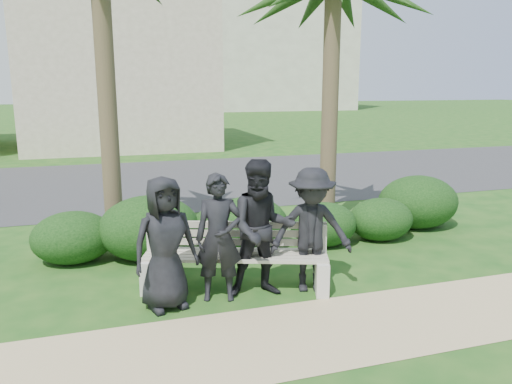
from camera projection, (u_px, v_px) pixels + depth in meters
ground at (256, 277)px, 7.26m from camera, size 160.00×160.00×0.00m
footpath at (305, 334)px, 5.58m from camera, size 30.00×1.60×0.01m
asphalt_street at (175, 180)px, 14.72m from camera, size 160.00×8.00×0.01m
stucco_bldg_right at (118, 65)px, 23.00m from camera, size 8.40×8.40×7.30m
park_bench at (235, 261)px, 6.77m from camera, size 2.67×1.36×0.87m
man_a at (165, 243)px, 6.11m from camera, size 0.92×0.71×1.67m
man_b at (219, 238)px, 6.36m from camera, size 0.68×0.53×1.66m
man_c at (262, 229)px, 6.47m from camera, size 0.98×0.81×1.82m
man_d at (311, 230)px, 6.65m from camera, size 1.22×0.89×1.69m
hedge_a at (73, 236)px, 7.84m from camera, size 1.28×1.05×0.83m
hedge_b at (149, 226)px, 8.01m from camera, size 1.61×1.33×1.05m
hedge_c at (225, 227)px, 8.39m from camera, size 1.23×1.02×0.80m
hedge_d at (248, 222)px, 8.52m from camera, size 1.40×1.15×0.91m
hedge_e at (324, 223)px, 8.69m from camera, size 1.19×0.98×0.77m
hedge_f at (418, 200)px, 9.81m from camera, size 1.61×1.33×1.05m
hedge_extra at (381, 218)px, 9.02m from camera, size 1.19×0.98×0.77m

